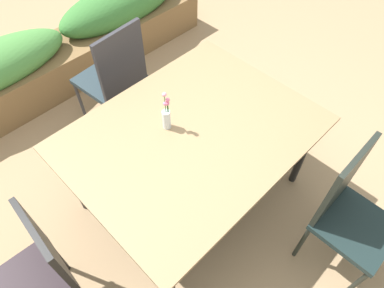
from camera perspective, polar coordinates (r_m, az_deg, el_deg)
name	(u,v)px	position (r m, az deg, el deg)	size (l,w,h in m)	color
ground_plane	(194,187)	(2.77, 0.41, -7.13)	(12.00, 12.00, 0.00)	#9E7F5B
dining_table	(192,137)	(2.18, 0.00, 1.14)	(1.54, 1.19, 0.74)	#8C704C
chair_end_left	(38,275)	(2.08, -24.38, -19.23)	(0.44, 0.44, 0.95)	black
chair_near_right	(349,210)	(2.25, 24.73, -9.96)	(0.42, 0.42, 1.00)	black
chair_far_side	(115,75)	(2.86, -12.79, 11.18)	(0.50, 0.50, 1.02)	#25333A
flower_vase	(167,116)	(2.10, -4.27, 4.68)	(0.05, 0.05, 0.29)	silver
planter_box	(67,48)	(3.70, -20.10, 14.87)	(3.13, 0.55, 0.71)	brown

